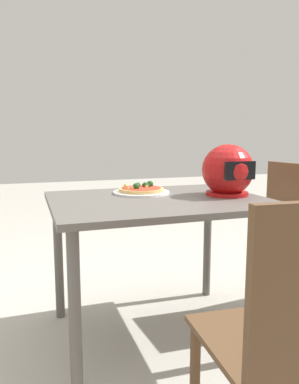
{
  "coord_description": "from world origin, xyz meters",
  "views": [
    {
      "loc": [
        0.63,
        1.72,
        1.05
      ],
      "look_at": [
        0.02,
        -0.09,
        0.76
      ],
      "focal_mm": 34.3,
      "sensor_mm": 36.0,
      "label": 1
    }
  ],
  "objects_px": {
    "motorcycle_helmet": "(228,171)",
    "chair_far": "(290,335)",
    "dining_table": "(158,216)",
    "pizza": "(141,189)"
  },
  "relations": [
    {
      "from": "motorcycle_helmet",
      "to": "pizza",
      "type": "bearing_deg",
      "value": -27.13
    },
    {
      "from": "pizza",
      "to": "chair_far",
      "type": "bearing_deg",
      "value": 93.4
    },
    {
      "from": "chair_far",
      "to": "motorcycle_helmet",
      "type": "bearing_deg",
      "value": -110.3
    },
    {
      "from": "pizza",
      "to": "chair_far",
      "type": "height_order",
      "value": "chair_far"
    },
    {
      "from": "pizza",
      "to": "motorcycle_helmet",
      "type": "height_order",
      "value": "motorcycle_helmet"
    },
    {
      "from": "motorcycle_helmet",
      "to": "dining_table",
      "type": "bearing_deg",
      "value": -4.73
    },
    {
      "from": "dining_table",
      "to": "chair_far",
      "type": "distance_m",
      "value": 0.97
    },
    {
      "from": "chair_far",
      "to": "pizza",
      "type": "bearing_deg",
      "value": -86.6
    },
    {
      "from": "dining_table",
      "to": "chair_far",
      "type": "bearing_deg",
      "value": 92.07
    },
    {
      "from": "motorcycle_helmet",
      "to": "chair_far",
      "type": "xyz_separation_m",
      "value": [
        0.34,
        0.93,
        -0.36
      ]
    }
  ]
}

